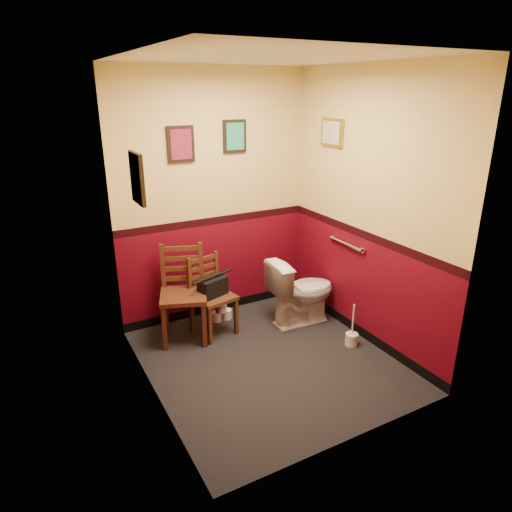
% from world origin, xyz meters
% --- Properties ---
extents(floor, '(2.20, 2.40, 0.00)m').
position_xyz_m(floor, '(0.00, 0.00, 0.00)').
color(floor, black).
rests_on(floor, ground).
extents(ceiling, '(2.20, 2.40, 0.00)m').
position_xyz_m(ceiling, '(0.00, 0.00, 2.70)').
color(ceiling, silver).
rests_on(ceiling, ground).
extents(wall_back, '(2.20, 0.00, 2.70)m').
position_xyz_m(wall_back, '(0.00, 1.20, 1.35)').
color(wall_back, '#550614').
rests_on(wall_back, ground).
extents(wall_front, '(2.20, 0.00, 2.70)m').
position_xyz_m(wall_front, '(0.00, -1.20, 1.35)').
color(wall_front, '#550614').
rests_on(wall_front, ground).
extents(wall_left, '(0.00, 2.40, 2.70)m').
position_xyz_m(wall_left, '(-1.10, 0.00, 1.35)').
color(wall_left, '#550614').
rests_on(wall_left, ground).
extents(wall_right, '(0.00, 2.40, 2.70)m').
position_xyz_m(wall_right, '(1.10, 0.00, 1.35)').
color(wall_right, '#550614').
rests_on(wall_right, ground).
extents(grab_bar, '(0.05, 0.56, 0.06)m').
position_xyz_m(grab_bar, '(1.07, 0.25, 0.95)').
color(grab_bar, silver).
rests_on(grab_bar, wall_right).
extents(framed_print_back_a, '(0.28, 0.04, 0.36)m').
position_xyz_m(framed_print_back_a, '(-0.35, 1.18, 1.95)').
color(framed_print_back_a, black).
rests_on(framed_print_back_a, wall_back).
extents(framed_print_back_b, '(0.26, 0.04, 0.34)m').
position_xyz_m(framed_print_back_b, '(0.25, 1.18, 2.00)').
color(framed_print_back_b, black).
rests_on(framed_print_back_b, wall_back).
extents(framed_print_left, '(0.04, 0.30, 0.38)m').
position_xyz_m(framed_print_left, '(-1.08, 0.10, 1.85)').
color(framed_print_left, black).
rests_on(framed_print_left, wall_left).
extents(framed_print_right, '(0.04, 0.34, 0.28)m').
position_xyz_m(framed_print_right, '(1.08, 0.60, 2.05)').
color(framed_print_right, olive).
rests_on(framed_print_right, wall_right).
extents(toilet, '(0.77, 0.46, 0.74)m').
position_xyz_m(toilet, '(0.72, 0.52, 0.37)').
color(toilet, white).
rests_on(toilet, floor).
extents(toilet_brush, '(0.13, 0.13, 0.46)m').
position_xyz_m(toilet_brush, '(0.89, -0.15, 0.07)').
color(toilet_brush, silver).
rests_on(toilet_brush, floor).
extents(chair_left, '(0.59, 0.59, 0.99)m').
position_xyz_m(chair_left, '(-0.53, 0.83, 0.49)').
color(chair_left, '#59311A').
rests_on(chair_left, floor).
extents(chair_right, '(0.46, 0.46, 0.84)m').
position_xyz_m(chair_right, '(-0.25, 0.79, 0.42)').
color(chair_right, '#59311A').
rests_on(chair_right, floor).
extents(handbag, '(0.34, 0.24, 0.22)m').
position_xyz_m(handbag, '(-0.24, 0.75, 0.54)').
color(handbag, black).
rests_on(handbag, chair_right).
extents(tp_stack, '(0.25, 0.15, 0.32)m').
position_xyz_m(tp_stack, '(-0.05, 0.97, 0.13)').
color(tp_stack, silver).
rests_on(tp_stack, floor).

